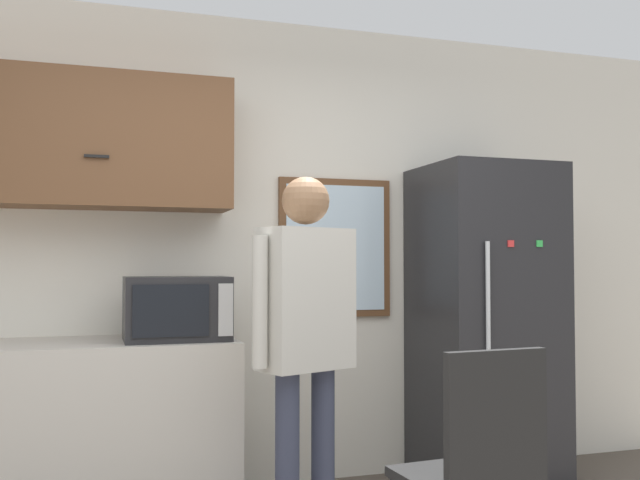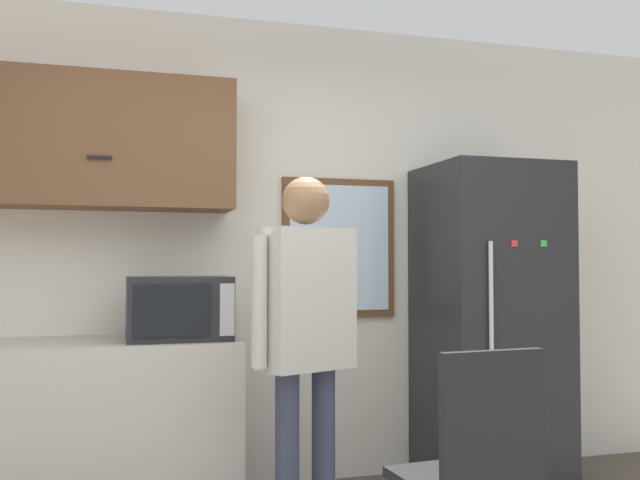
# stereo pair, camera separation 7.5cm
# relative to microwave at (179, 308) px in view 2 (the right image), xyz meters

# --- Properties ---
(back_wall) EXTENTS (6.00, 0.06, 2.70)m
(back_wall) POSITION_rel_microwave_xyz_m (0.37, 0.41, 0.30)
(back_wall) COLOR silver
(back_wall) RESTS_ON ground_plane
(counter) EXTENTS (2.13, 0.64, 0.89)m
(counter) POSITION_rel_microwave_xyz_m (-0.77, 0.06, -0.60)
(counter) COLOR #BCB7AD
(counter) RESTS_ON ground_plane
(upper_cabinets) EXTENTS (2.13, 0.36, 0.70)m
(upper_cabinets) POSITION_rel_microwave_xyz_m (-0.77, 0.21, 0.86)
(upper_cabinets) COLOR brown
(microwave) EXTENTS (0.52, 0.39, 0.32)m
(microwave) POSITION_rel_microwave_xyz_m (0.00, 0.00, 0.00)
(microwave) COLOR #232326
(microwave) RESTS_ON counter
(person) EXTENTS (0.55, 0.36, 1.67)m
(person) POSITION_rel_microwave_xyz_m (0.53, -0.50, -0.02)
(person) COLOR #33384C
(person) RESTS_ON ground_plane
(refrigerator) EXTENTS (0.72, 0.73, 1.84)m
(refrigerator) POSITION_rel_microwave_xyz_m (1.78, 0.02, -0.12)
(refrigerator) COLOR #232326
(refrigerator) RESTS_ON ground_plane
(chair) EXTENTS (0.49, 0.49, 0.96)m
(chair) POSITION_rel_microwave_xyz_m (0.97, -1.29, -0.52)
(chair) COLOR black
(chair) RESTS_ON ground_plane
(window) EXTENTS (0.69, 0.05, 0.83)m
(window) POSITION_rel_microwave_xyz_m (0.97, 0.37, 0.32)
(window) COLOR brown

